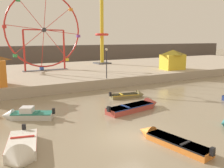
% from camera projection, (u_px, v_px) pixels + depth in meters
% --- Properties ---
extents(ground_plane, '(240.00, 240.00, 0.00)m').
position_uv_depth(ground_plane, '(132.00, 137.00, 15.74)').
color(ground_plane, gray).
extents(quay_promenade, '(110.00, 23.96, 1.18)m').
position_uv_depth(quay_promenade, '(36.00, 75.00, 38.03)').
color(quay_promenade, tan).
rests_on(quay_promenade, ground_plane).
extents(distant_town_skyline, '(140.00, 3.00, 4.40)m').
position_uv_depth(distant_town_skyline, '(12.00, 56.00, 57.60)').
color(distant_town_skyline, '#564C47').
rests_on(distant_town_skyline, ground_plane).
extents(motorboat_faded_red, '(5.89, 2.08, 1.22)m').
position_uv_depth(motorboat_faded_red, '(138.00, 106.00, 21.86)').
color(motorboat_faded_red, '#B24238').
rests_on(motorboat_faded_red, ground_plane).
extents(motorboat_pale_grey, '(4.01, 2.88, 1.24)m').
position_uv_depth(motorboat_pale_grey, '(25.00, 115.00, 19.32)').
color(motorboat_pale_grey, silver).
rests_on(motorboat_pale_grey, ground_plane).
extents(motorboat_orange_hull, '(1.83, 5.29, 1.04)m').
position_uv_depth(motorboat_orange_hull, '(166.00, 139.00, 14.87)').
color(motorboat_orange_hull, orange).
rests_on(motorboat_orange_hull, ground_plane).
extents(motorboat_white_red_stripe, '(2.52, 4.51, 1.49)m').
position_uv_depth(motorboat_white_red_stripe, '(21.00, 150.00, 13.27)').
color(motorboat_white_red_stripe, silver).
rests_on(motorboat_white_red_stripe, ground_plane).
extents(motorboat_olive_wood, '(4.03, 1.80, 1.07)m').
position_uv_depth(motorboat_olive_wood, '(130.00, 95.00, 26.39)').
color(motorboat_olive_wood, olive).
rests_on(motorboat_olive_wood, ground_plane).
extents(ferris_wheel_red_frame, '(11.86, 1.20, 12.09)m').
position_uv_depth(ferris_wheel_red_frame, '(44.00, 31.00, 38.20)').
color(ferris_wheel_red_frame, red).
rests_on(ferris_wheel_red_frame, quay_promenade).
extents(drop_tower_yellow_tower, '(2.80, 2.80, 13.54)m').
position_uv_depth(drop_tower_yellow_tower, '(102.00, 35.00, 48.57)').
color(drop_tower_yellow_tower, gold).
rests_on(drop_tower_yellow_tower, quay_promenade).
extents(carnival_booth_yellow_awning, '(4.04, 3.17, 3.20)m').
position_uv_depth(carnival_booth_yellow_awning, '(173.00, 59.00, 40.06)').
color(carnival_booth_yellow_awning, yellow).
rests_on(carnival_booth_yellow_awning, quay_promenade).
extents(promenade_lamp_near, '(0.32, 0.32, 3.79)m').
position_uv_depth(promenade_lamp_near, '(107.00, 59.00, 30.96)').
color(promenade_lamp_near, '#2D2D33').
rests_on(promenade_lamp_near, quay_promenade).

